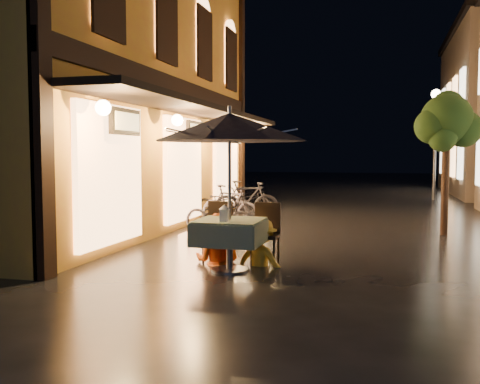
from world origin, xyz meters
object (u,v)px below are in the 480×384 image
(table_lantern, at_px, (224,212))
(cafe_table, at_px, (230,232))
(person_orange, at_px, (217,214))
(bicycle_0, at_px, (219,215))
(patio_umbrella, at_px, (229,127))
(person_yellow, at_px, (261,220))

(table_lantern, bearing_deg, cafe_table, 90.00)
(person_orange, distance_m, bicycle_0, 3.02)
(bicycle_0, bearing_deg, patio_umbrella, -149.55)
(patio_umbrella, bearing_deg, person_yellow, 58.87)
(person_orange, distance_m, person_yellow, 0.71)
(patio_umbrella, distance_m, bicycle_0, 4.01)
(cafe_table, bearing_deg, person_orange, 123.59)
(bicycle_0, bearing_deg, cafe_table, -149.55)
(patio_umbrella, bearing_deg, bicycle_0, 109.70)
(patio_umbrella, height_order, person_yellow, patio_umbrella)
(patio_umbrella, bearing_deg, cafe_table, 172.87)
(cafe_table, height_order, person_yellow, person_yellow)
(person_yellow, bearing_deg, person_orange, 18.84)
(cafe_table, distance_m, bicycle_0, 3.62)
(person_orange, height_order, bicycle_0, person_orange)
(patio_umbrella, relative_size, bicycle_0, 1.49)
(person_orange, relative_size, person_yellow, 1.11)
(patio_umbrella, xyz_separation_m, bicycle_0, (-1.22, 3.41, -1.71))
(person_orange, bearing_deg, bicycle_0, -71.97)
(person_yellow, height_order, bicycle_0, person_yellow)
(person_orange, bearing_deg, cafe_table, 124.88)
(cafe_table, relative_size, person_orange, 0.63)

